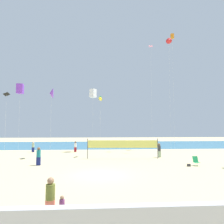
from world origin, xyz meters
TOP-DOWN VIEW (x-y plane):
  - ground_plane at (0.00, 0.00)m, footprint 120.00×120.00m
  - ocean_band at (0.00, 28.75)m, footprint 120.00×20.00m
  - boardwalk_ledge at (0.00, -9.15)m, footprint 28.00×0.44m
  - mother_figure at (-2.16, -7.81)m, footprint 0.38×0.38m
  - toddler_figure at (-1.66, -7.94)m, footprint 0.22×0.22m
  - beachgoer_sage_shirt at (-9.99, 15.82)m, footprint 0.36×0.36m
  - beachgoer_white_shirt at (-3.64, 15.59)m, footprint 0.36×0.36m
  - beachgoer_teal_shirt at (-6.07, 4.55)m, footprint 0.41×0.41m
  - beachgoer_charcoal_shirt at (7.45, 9.19)m, footprint 0.40×0.40m
  - folding_beach_chair at (9.41, 3.41)m, footprint 0.52×0.65m
  - volleyball_net at (2.75, 8.29)m, footprint 8.47×0.52m
  - beach_handbag at (8.49, 2.98)m, footprint 0.31×0.15m
  - kite_violet_delta at (-6.11, 9.80)m, footprint 0.63×1.41m
  - kite_orange_box at (13.08, 19.03)m, footprint 0.56×0.56m
  - kite_black_diamond at (-12.40, 11.63)m, footprint 0.97×0.97m
  - kite_yellow_inflatable at (0.08, 10.76)m, footprint 0.66×1.34m
  - kite_violet_box at (-12.08, 15.51)m, footprint 0.98×0.98m
  - kite_white_box at (-1.04, 16.33)m, footprint 1.17×1.17m
  - kite_pink_diamond at (8.54, 16.73)m, footprint 0.86×0.85m
  - kite_red_delta at (11.00, 14.99)m, footprint 0.98×0.71m

SIDE VIEW (x-z plane):
  - ground_plane at x=0.00m, z-range 0.00..0.00m
  - ocean_band at x=0.00m, z-range 0.00..0.01m
  - beach_handbag at x=8.49m, z-range 0.00..0.25m
  - folding_beach_chair at x=9.41m, z-range 0.02..0.91m
  - boardwalk_ledge at x=0.00m, z-range 0.00..0.94m
  - toddler_figure at x=-1.66m, z-range 0.03..0.99m
  - beachgoer_sage_shirt at x=-9.99m, z-range 0.05..1.64m
  - beachgoer_white_shirt at x=-3.64m, z-range 0.05..1.65m
  - mother_figure at x=-2.16m, z-range 0.06..1.72m
  - beachgoer_charcoal_shirt at x=7.45m, z-range 0.06..1.81m
  - beachgoer_teal_shirt at x=-6.07m, z-range 0.06..1.84m
  - volleyball_net at x=2.75m, z-range 0.44..2.84m
  - kite_yellow_inflatable at x=0.08m, z-range 3.56..11.40m
  - kite_violet_delta at x=-6.11m, z-range 3.67..12.39m
  - kite_black_diamond at x=-12.40m, z-range 3.91..12.34m
  - kite_white_box at x=-1.04m, z-range 4.24..14.05m
  - kite_violet_box at x=-12.08m, z-range 4.42..14.74m
  - kite_pink_diamond at x=8.54m, z-range 8.25..25.72m
  - kite_red_delta at x=11.00m, z-range 8.47..26.51m
  - kite_orange_box at x=13.08m, z-range 9.73..30.28m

